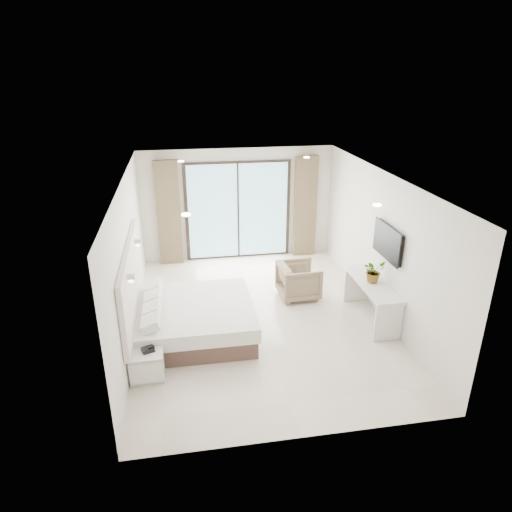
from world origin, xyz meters
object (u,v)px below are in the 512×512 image
object	(u,v)px
bed	(193,319)
console_desk	(372,292)
armchair	(299,279)
nightstand	(147,366)

from	to	relation	value
bed	console_desk	size ratio (longest dim) A/B	1.24
console_desk	armchair	distance (m)	1.57
nightstand	bed	bearing A→B (deg)	55.26
bed	nightstand	world-z (taller)	bed
bed	console_desk	xyz separation A→B (m)	(3.32, -0.01, 0.26)
bed	nightstand	bearing A→B (deg)	-123.21
nightstand	console_desk	bearing A→B (deg)	13.97
bed	console_desk	bearing A→B (deg)	-0.20
bed	armchair	size ratio (longest dim) A/B	2.58
bed	nightstand	distance (m)	1.36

